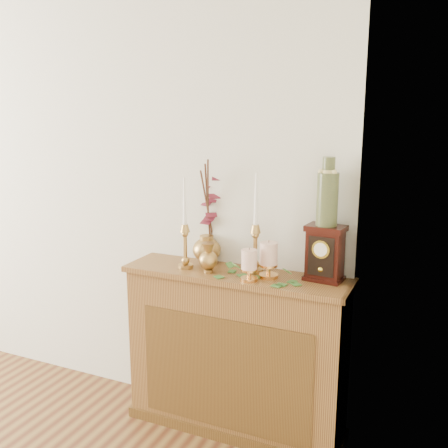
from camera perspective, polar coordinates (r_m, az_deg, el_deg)
The scene contains 10 objects.
console_shelf at distance 3.00m, azimuth 1.22°, elevation -14.28°, with size 1.24×0.34×0.93m.
candlestick_left at distance 2.85m, azimuth -4.26°, elevation -1.64°, with size 0.08×0.08×0.50m.
candlestick_center at distance 2.77m, azimuth 3.43°, elevation -1.82°, with size 0.09×0.09×0.54m.
bud_vase at distance 2.79m, azimuth -1.72°, elevation -3.72°, with size 0.10×0.10×0.16m.
ginger_jar at distance 2.96m, azimuth -1.49°, elevation 0.94°, with size 0.24×0.26×0.59m.
pillar_candle_left at distance 2.66m, azimuth 2.76°, elevation -4.32°, with size 0.09×0.09×0.17m.
pillar_candle_right at distance 2.71m, azimuth 4.87°, elevation -3.71°, with size 0.10×0.10×0.20m.
ivy_garland at distance 2.75m, azimuth 3.28°, elevation -5.37°, with size 0.46×0.18×0.08m.
mantel_clock at distance 2.70m, azimuth 10.91°, elevation -3.18°, with size 0.20×0.15×0.29m.
ceramic_vase at distance 2.64m, azimuth 11.20°, elevation 3.09°, with size 0.11×0.11×0.34m.
Camera 1 is at (2.45, -0.36, 1.79)m, focal length 42.00 mm.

